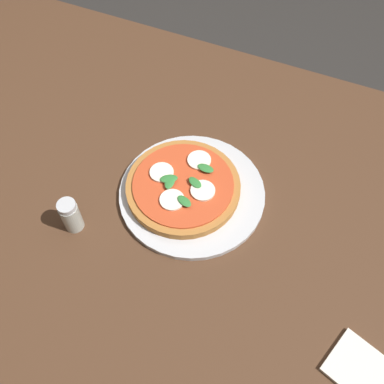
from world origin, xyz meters
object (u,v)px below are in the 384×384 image
pizza (183,186)px  napkin (368,375)px  dining_table (149,205)px  pepper_shaker (71,215)px  serving_tray (192,193)px

pizza → napkin: bearing=-26.2°
dining_table → pepper_shaker: (-0.08, -0.15, 0.13)m
pepper_shaker → serving_tray: bearing=40.9°
dining_table → napkin: bearing=-21.3°
serving_tray → pizza: (-0.02, -0.00, 0.02)m
dining_table → pizza: size_ratio=6.62×
pizza → pepper_shaker: bearing=-136.4°
dining_table → pizza: bearing=8.2°
pepper_shaker → dining_table: bearing=60.1°
pizza → pepper_shaker: 0.23m
dining_table → napkin: (0.51, -0.20, 0.09)m
dining_table → napkin: size_ratio=12.06×
serving_tray → pizza: pizza is taller
pepper_shaker → pizza: bearing=43.6°
serving_tray → pizza: 0.03m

